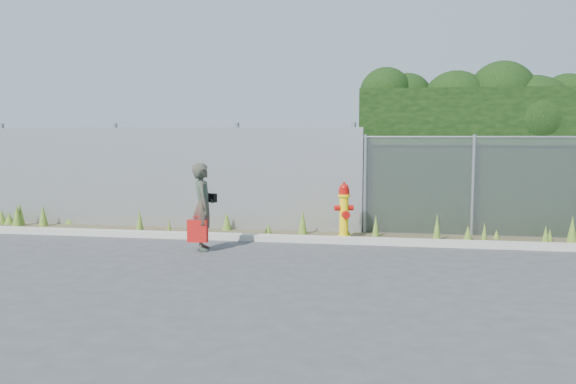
# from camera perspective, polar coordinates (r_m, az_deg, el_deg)

# --- Properties ---
(ground) EXTENTS (80.00, 80.00, 0.00)m
(ground) POSITION_cam_1_polar(r_m,az_deg,el_deg) (9.01, 0.42, -7.27)
(ground) COLOR #3C3D3F
(ground) RESTS_ON ground
(curb) EXTENTS (16.00, 0.22, 0.12)m
(curb) POSITION_cam_1_polar(r_m,az_deg,el_deg) (10.74, 1.94, -4.81)
(curb) COLOR #ACA79B
(curb) RESTS_ON ground
(weed_strip) EXTENTS (16.00, 1.35, 0.53)m
(weed_strip) POSITION_cam_1_polar(r_m,az_deg,el_deg) (11.53, -1.88, -3.74)
(weed_strip) COLOR #473E28
(weed_strip) RESTS_ON ground
(corrugated_fence) EXTENTS (8.50, 0.21, 2.30)m
(corrugated_fence) POSITION_cam_1_polar(r_m,az_deg,el_deg) (12.59, -12.12, 1.42)
(corrugated_fence) COLOR #A4A6AA
(corrugated_fence) RESTS_ON ground
(chainlink_fence) EXTENTS (6.50, 0.07, 2.05)m
(chainlink_fence) POSITION_cam_1_polar(r_m,az_deg,el_deg) (12.06, 23.21, 0.54)
(chainlink_fence) COLOR gray
(chainlink_fence) RESTS_ON ground
(hedge) EXTENTS (7.33, 2.01, 3.62)m
(hedge) POSITION_cam_1_polar(r_m,az_deg,el_deg) (13.10, 23.46, 5.02)
(hedge) COLOR black
(hedge) RESTS_ON ground
(fire_hydrant) EXTENTS (0.38, 0.34, 1.12)m
(fire_hydrant) POSITION_cam_1_polar(r_m,az_deg,el_deg) (11.07, 5.70, -1.98)
(fire_hydrant) COLOR yellow
(fire_hydrant) RESTS_ON ground
(woman) EXTENTS (0.54, 0.66, 1.55)m
(woman) POSITION_cam_1_polar(r_m,az_deg,el_deg) (10.03, -8.65, -1.50)
(woman) COLOR #0F5F43
(woman) RESTS_ON ground
(red_tote_bag) EXTENTS (0.35, 0.13, 0.46)m
(red_tote_bag) POSITION_cam_1_polar(r_m,az_deg,el_deg) (9.94, -9.17, -3.93)
(red_tote_bag) COLOR #AA1A09
(black_shoulder_bag) EXTENTS (0.21, 0.09, 0.16)m
(black_shoulder_bag) POSITION_cam_1_polar(r_m,az_deg,el_deg) (10.11, -7.82, -0.58)
(black_shoulder_bag) COLOR black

